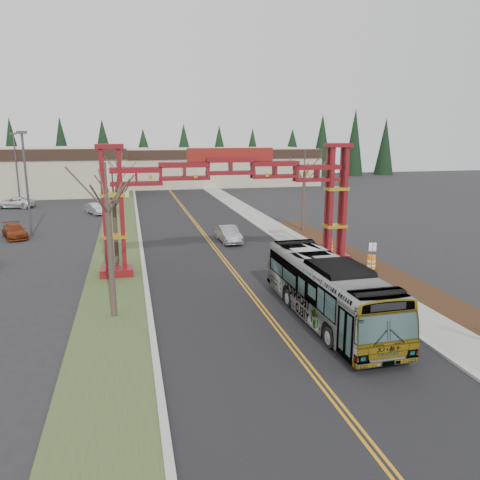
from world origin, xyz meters
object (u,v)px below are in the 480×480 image
object	(u,v)px
bare_tree_median_far	(119,173)
bare_tree_right_far	(304,172)
street_sign	(372,251)
parked_car_mid_a	(15,231)
retail_building_east	(214,166)
barrel_north	(329,244)
silver_sedan	(229,234)
parked_car_far_a	(96,209)
light_pole_near	(26,177)
light_pole_far	(16,162)
bare_tree_median_mid	(114,198)
barrel_south	(371,263)
transit_bus	(327,290)
bare_tree_median_near	(107,205)
gateway_arch	(231,186)
parked_car_far_b	(14,203)
barrel_mid	(330,250)

from	to	relation	value
bare_tree_median_far	bare_tree_right_far	bearing A→B (deg)	-32.98
street_sign	parked_car_mid_a	bearing A→B (deg)	145.76
retail_building_east	barrel_north	xyz separation A→B (m)	(-0.63, -58.06, -3.03)
silver_sedan	bare_tree_median_far	world-z (taller)	bare_tree_median_far
parked_car_far_a	barrel_north	size ratio (longest dim) A/B	4.27
light_pole_near	light_pole_far	distance (m)	28.01
bare_tree_median_mid	bare_tree_median_far	size ratio (longest dim) A/B	0.98
silver_sedan	bare_tree_right_far	size ratio (longest dim) A/B	0.54
silver_sedan	barrel_south	size ratio (longest dim) A/B	4.03
barrel_north	retail_building_east	bearing A→B (deg)	89.37
transit_bus	barrel_north	bearing A→B (deg)	64.86
bare_tree_median_mid	bare_tree_median_far	xyz separation A→B (m)	(0.00, 21.60, 0.15)
bare_tree_median_near	barrel_south	distance (m)	19.11
parked_car_mid_a	bare_tree_median_near	bearing A→B (deg)	-87.48
parked_car_far_a	light_pole_far	world-z (taller)	light_pole_far
light_pole_far	barrel_north	world-z (taller)	light_pole_far
bare_tree_median_far	light_pole_far	size ratio (longest dim) A/B	0.74
gateway_arch	barrel_south	distance (m)	11.42
parked_car_far_a	bare_tree_median_mid	distance (m)	26.18
parked_car_far_b	barrel_south	bearing A→B (deg)	53.43
parked_car_mid_a	barrel_south	distance (m)	32.48
transit_bus	barrel_mid	xyz separation A→B (m)	(5.72, 12.43, -1.21)
barrel_south	barrel_north	distance (m)	6.64
bare_tree_median_mid	barrel_north	xyz separation A→B (m)	(17.37, 2.04, -4.65)
bare_tree_median_far	bare_tree_right_far	world-z (taller)	bare_tree_right_far
light_pole_near	light_pole_far	world-z (taller)	light_pole_far
gateway_arch	barrel_mid	distance (m)	10.34
parked_car_mid_a	bare_tree_median_mid	bearing A→B (deg)	-74.24
parked_car_mid_a	barrel_north	size ratio (longest dim) A/B	4.64
parked_car_far_b	bare_tree_median_far	size ratio (longest dim) A/B	0.73
transit_bus	bare_tree_median_near	distance (m)	12.03
parked_car_far_a	bare_tree_median_near	distance (m)	35.61
transit_bus	barrel_north	distance (m)	15.94
bare_tree_median_far	barrel_mid	bearing A→B (deg)	-52.60
parked_car_far_b	bare_tree_median_far	bearing A→B (deg)	63.63
parked_car_far_b	bare_tree_median_mid	distance (m)	36.40
silver_sedan	light_pole_far	size ratio (longest dim) A/B	0.45
retail_building_east	silver_sedan	distance (m)	54.12
parked_car_mid_a	bare_tree_median_mid	size ratio (longest dim) A/B	0.62
parked_car_mid_a	light_pole_far	distance (m)	28.67
bare_tree_median_mid	bare_tree_right_far	world-z (taller)	bare_tree_right_far
barrel_south	bare_tree_median_far	bearing A→B (deg)	123.98
parked_car_far_a	gateway_arch	bearing A→B (deg)	-93.17
parked_car_mid_a	bare_tree_median_mid	world-z (taller)	bare_tree_median_mid
bare_tree_median_near	bare_tree_median_mid	world-z (taller)	bare_tree_median_near
bare_tree_median_far	barrel_mid	xyz separation A→B (m)	(16.53, -21.62, -4.84)
retail_building_east	barrel_south	xyz separation A→B (m)	(-0.34, -64.69, -2.96)
parked_car_mid_a	parked_car_far_a	bearing A→B (deg)	41.71
parked_car_far_a	barrel_mid	bearing A→B (deg)	-77.68
bare_tree_right_far	barrel_south	world-z (taller)	bare_tree_right_far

